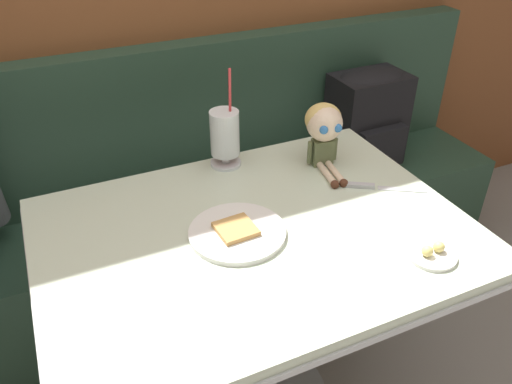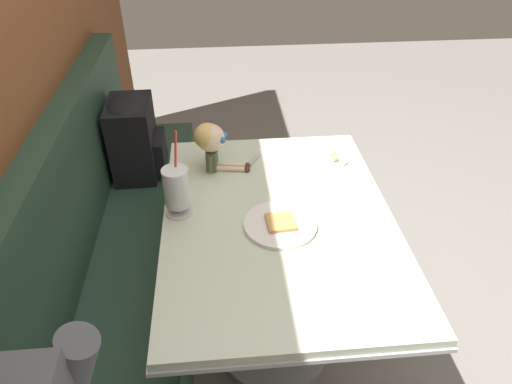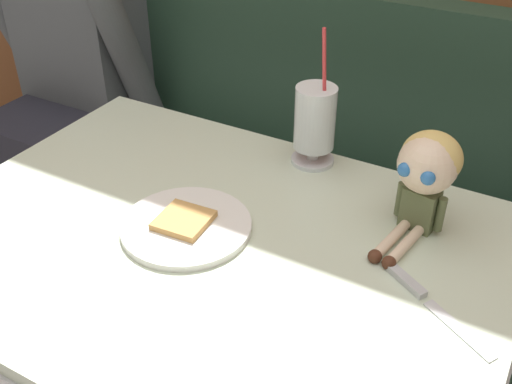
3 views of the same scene
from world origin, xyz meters
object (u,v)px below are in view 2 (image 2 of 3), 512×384
at_px(seated_doll, 211,140).
at_px(milkshake_glass, 177,189).
at_px(toast_plate, 280,224).
at_px(butter_knife, 256,157).
at_px(backpack, 134,136).
at_px(butter_saucer, 333,159).

bearing_deg(seated_doll, milkshake_glass, 156.44).
bearing_deg(toast_plate, milkshake_glass, 72.96).
xyz_separation_m(toast_plate, butter_knife, (0.44, 0.04, -0.00)).
relative_size(toast_plate, milkshake_glass, 0.79).
xyz_separation_m(milkshake_glass, seated_doll, (0.28, -0.12, 0.03)).
bearing_deg(milkshake_glass, backpack, 19.50).
xyz_separation_m(toast_plate, backpack, (0.83, 0.60, -0.09)).
bearing_deg(butter_saucer, milkshake_glass, 115.08).
bearing_deg(butter_saucer, seated_doll, 91.52).
xyz_separation_m(milkshake_glass, backpack, (0.73, 0.26, -0.18)).
xyz_separation_m(toast_plate, butter_saucer, (0.39, -0.27, 0.00)).
distance_m(butter_saucer, seated_doll, 0.51).
height_order(butter_knife, backpack, backpack).
bearing_deg(butter_knife, toast_plate, -174.66).
xyz_separation_m(toast_plate, milkshake_glass, (0.11, 0.34, 0.09)).
height_order(milkshake_glass, butter_knife, milkshake_glass).
bearing_deg(seated_doll, backpack, 39.90).
distance_m(milkshake_glass, butter_saucer, 0.69).
height_order(milkshake_glass, backpack, milkshake_glass).
distance_m(toast_plate, milkshake_glass, 0.37).
distance_m(toast_plate, seated_doll, 0.46).
relative_size(milkshake_glass, butter_knife, 1.50).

